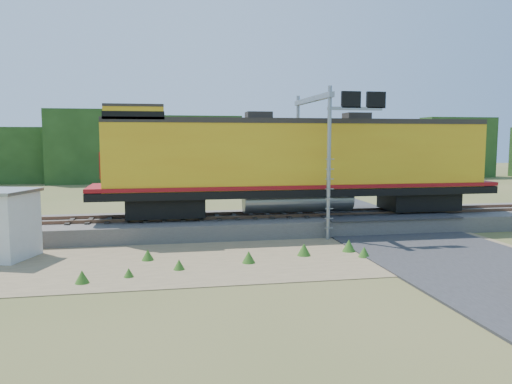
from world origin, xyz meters
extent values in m
plane|color=#475123|center=(0.00, 0.00, 0.00)|extent=(140.00, 140.00, 0.00)
cube|color=slate|center=(0.00, 6.00, 0.40)|extent=(70.00, 5.00, 0.80)
cube|color=brown|center=(0.00, 5.28, 0.88)|extent=(70.00, 0.10, 0.16)
cube|color=brown|center=(0.00, 6.72, 0.88)|extent=(70.00, 0.10, 0.16)
cube|color=#8C7754|center=(-2.00, 0.50, 0.01)|extent=(26.00, 8.00, 0.03)
cube|color=#38383A|center=(7.00, 6.00, 0.83)|extent=(7.00, 5.20, 0.06)
cube|color=#38383A|center=(7.00, 22.00, 0.04)|extent=(7.00, 24.00, 0.08)
cube|color=#1E3A15|center=(0.00, 38.00, 3.25)|extent=(36.00, 3.00, 6.50)
cube|color=black|center=(-4.42, 6.00, 1.44)|extent=(3.82, 2.44, 0.96)
cube|color=black|center=(9.38, 6.00, 1.44)|extent=(3.82, 2.44, 0.96)
cube|color=black|center=(2.48, 6.00, 2.11)|extent=(21.24, 3.19, 0.38)
cylinder|color=gray|center=(2.48, 6.00, 1.60)|extent=(5.84, 1.27, 1.27)
cube|color=gold|center=(2.48, 6.00, 3.94)|extent=(19.64, 3.08, 3.29)
cube|color=maroon|center=(2.48, 6.00, 2.43)|extent=(21.24, 3.24, 0.19)
cube|color=#28231E|center=(2.48, 6.00, 5.72)|extent=(19.64, 3.13, 0.25)
cube|color=gold|center=(-5.80, 6.00, 5.96)|extent=(2.76, 3.08, 0.74)
cube|color=#28231E|center=(-5.80, 6.00, 6.38)|extent=(2.76, 3.13, 0.13)
cube|color=black|center=(-5.80, 6.00, 5.91)|extent=(2.81, 3.13, 0.37)
cube|color=maroon|center=(-7.39, 6.00, 3.57)|extent=(0.11, 2.12, 1.27)
cube|color=#28231E|center=(0.36, 6.00, 5.96)|extent=(1.27, 1.06, 0.48)
cube|color=#28231E|center=(5.67, 6.00, 5.96)|extent=(1.27, 1.06, 0.48)
cube|color=silver|center=(-10.93, 1.94, 1.35)|extent=(2.74, 2.74, 2.69)
cube|color=gray|center=(-10.93, 1.94, 2.74)|extent=(3.01, 3.01, 0.13)
cylinder|color=gray|center=(3.21, 3.20, 3.64)|extent=(0.19, 0.19, 7.29)
cylinder|color=gray|center=(3.21, 8.80, 3.64)|extent=(0.19, 0.19, 7.29)
cube|color=gray|center=(3.21, 6.00, 6.87)|extent=(0.26, 6.20, 0.26)
cube|color=gray|center=(4.46, 3.20, 6.25)|extent=(2.71, 0.16, 0.16)
cube|color=black|center=(4.25, 3.20, 6.66)|extent=(0.94, 0.16, 0.78)
cube|color=black|center=(5.50, 3.20, 6.66)|extent=(0.94, 0.16, 0.78)
camera|label=1|loc=(-4.47, -19.34, 4.84)|focal=35.00mm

